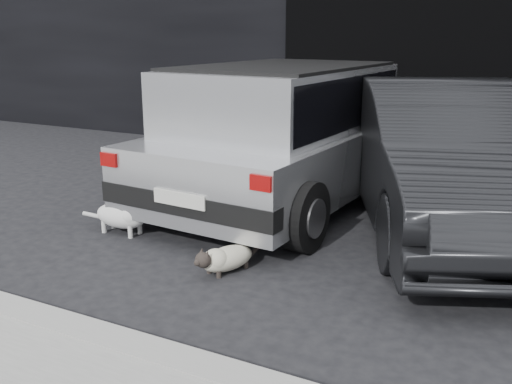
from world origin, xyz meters
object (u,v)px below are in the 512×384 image
at_px(cat_siamese, 223,259).
at_px(cat_white, 124,215).
at_px(second_car, 443,156).
at_px(silver_hatchback, 288,127).

bearing_deg(cat_siamese, cat_white, 4.65).
distance_m(second_car, cat_white, 3.36).
xyz_separation_m(cat_siamese, cat_white, (-1.40, 0.38, 0.08)).
bearing_deg(second_car, cat_siamese, -146.76).
height_order(silver_hatchback, second_car, silver_hatchback).
xyz_separation_m(second_car, cat_siamese, (-1.40, -2.16, -0.64)).
xyz_separation_m(second_car, cat_white, (-2.80, -1.78, -0.56)).
bearing_deg(cat_white, silver_hatchback, 154.74).
distance_m(second_car, cat_siamese, 2.65).
relative_size(silver_hatchback, cat_white, 5.17).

